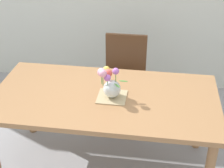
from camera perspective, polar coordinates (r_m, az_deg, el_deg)
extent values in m
plane|color=#939399|center=(3.15, -1.10, -13.40)|extent=(12.00, 12.00, 0.00)
cube|color=#9E7047|center=(2.71, -1.24, -2.27)|extent=(1.79, 0.93, 0.04)
cylinder|color=#9E7047|center=(3.43, -13.66, -2.95)|extent=(0.07, 0.07, 0.70)
cylinder|color=#9E7047|center=(3.24, 14.48, -5.26)|extent=(0.07, 0.07, 0.70)
cube|color=brown|center=(3.45, 1.94, 0.33)|extent=(0.42, 0.42, 0.04)
cylinder|color=brown|center=(3.42, 4.52, -4.84)|extent=(0.04, 0.04, 0.44)
cylinder|color=brown|center=(3.45, -1.46, -4.35)|extent=(0.04, 0.04, 0.44)
cylinder|color=brown|center=(3.72, 4.96, -1.70)|extent=(0.04, 0.04, 0.44)
cylinder|color=brown|center=(3.75, -0.53, -1.28)|extent=(0.04, 0.04, 0.44)
cube|color=brown|center=(3.52, 2.37, 5.09)|extent=(0.42, 0.04, 0.42)
cube|color=tan|center=(2.67, 0.00, -2.15)|extent=(0.23, 0.23, 0.01)
sphere|color=silver|center=(2.64, 0.00, -0.81)|extent=(0.14, 0.14, 0.14)
sphere|color=#EFD14C|center=(2.64, -0.94, 2.43)|extent=(0.05, 0.05, 0.05)
cylinder|color=#478438|center=(2.66, -0.94, 1.67)|extent=(0.01, 0.01, 0.08)
sphere|color=#EA9EBC|center=(2.56, -1.75, 1.97)|extent=(0.07, 0.07, 0.07)
cylinder|color=#478438|center=(2.59, -1.73, 1.01)|extent=(0.01, 0.01, 0.10)
sphere|color=#B266C6|center=(2.56, 0.63, 2.15)|extent=(0.05, 0.05, 0.05)
cylinder|color=#478438|center=(2.58, 0.62, 1.10)|extent=(0.01, 0.01, 0.11)
sphere|color=#E55B4C|center=(2.62, -0.67, 1.82)|extent=(0.07, 0.07, 0.07)
cylinder|color=#478438|center=(2.64, -0.67, 1.20)|extent=(0.01, 0.01, 0.07)
sphere|color=#B266C6|center=(2.56, -0.77, 1.03)|extent=(0.05, 0.05, 0.05)
cylinder|color=#478438|center=(2.57, -0.76, 0.41)|extent=(0.01, 0.01, 0.06)
sphere|color=#EA9EBC|center=(2.53, -1.63, 1.77)|extent=(0.06, 0.06, 0.06)
cylinder|color=#478438|center=(2.56, -1.61, 0.74)|extent=(0.01, 0.01, 0.10)
sphere|color=#B266C6|center=(2.66, -1.13, 1.55)|extent=(0.05, 0.05, 0.05)
cylinder|color=#478438|center=(2.66, -1.13, 1.19)|extent=(0.01, 0.01, 0.04)
ellipsoid|color=#478438|center=(2.60, 1.90, 0.49)|extent=(0.07, 0.03, 0.01)
ellipsoid|color=#478438|center=(2.55, 0.85, -0.25)|extent=(0.06, 0.07, 0.01)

